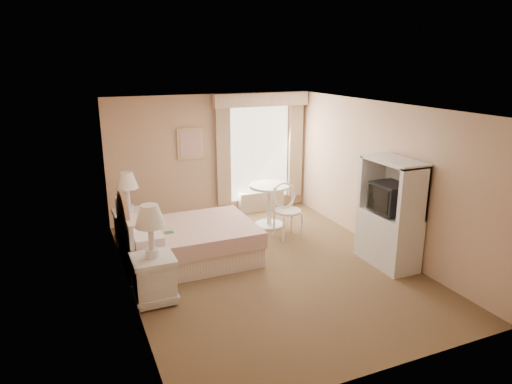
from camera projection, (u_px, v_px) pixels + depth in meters
name	position (u px, v px, depth m)	size (l,w,h in m)	color
room	(268.00, 191.00, 6.86)	(4.21, 5.51, 2.51)	brown
window	(261.00, 149.00, 9.57)	(2.05, 0.22, 2.51)	white
framed_art	(190.00, 144.00, 9.00)	(0.52, 0.04, 0.62)	#D3B882
bed	(185.00, 242.00, 7.34)	(2.07, 1.55, 1.37)	tan
nightstand_near	(153.00, 266.00, 6.06)	(0.56, 0.56, 1.35)	silver
nightstand_far	(130.00, 218.00, 7.94)	(0.54, 0.54, 1.29)	silver
round_table	(269.00, 199.00, 8.86)	(0.78, 0.78, 0.83)	silver
cafe_chair	(286.00, 206.00, 8.31)	(0.50, 0.50, 1.00)	silver
armoire	(389.00, 222.00, 7.15)	(0.52, 1.03, 1.72)	silver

